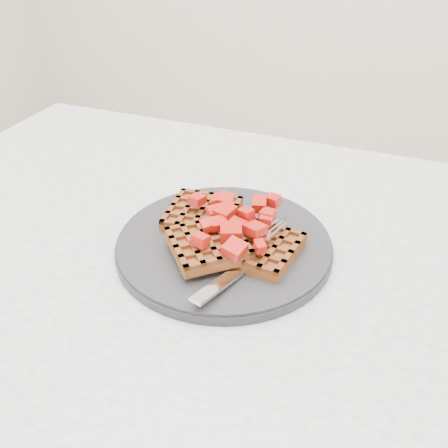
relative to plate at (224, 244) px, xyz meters
name	(u,v)px	position (x,y,z in m)	size (l,w,h in m)	color
table	(255,337)	(0.06, -0.03, -0.12)	(1.20, 0.80, 0.75)	white
plate	(224,244)	(0.00, 0.00, 0.00)	(0.28, 0.28, 0.02)	#232326
waffles	(223,234)	(0.00, 0.00, 0.02)	(0.20, 0.19, 0.03)	brown
strawberry_pile	(224,215)	(0.00, 0.00, 0.05)	(0.15, 0.15, 0.02)	#970502
fork	(247,261)	(0.05, -0.04, 0.02)	(0.02, 0.18, 0.02)	silver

